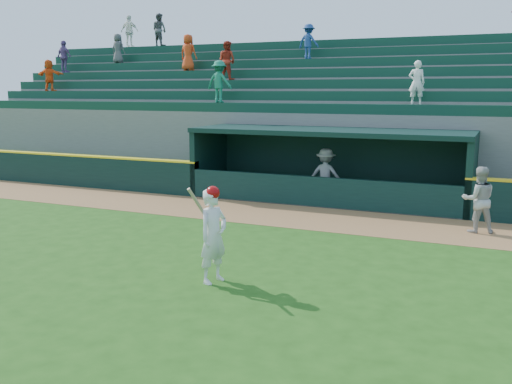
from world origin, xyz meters
TOP-DOWN VIEW (x-y plane):
  - ground at (0.00, 0.00)m, footprint 120.00×120.00m
  - warning_track at (0.00, 4.90)m, footprint 40.00×3.00m
  - field_wall_left at (-12.25, 6.55)m, footprint 15.50×0.30m
  - wall_stripe_left at (-12.25, 6.55)m, footprint 15.50×0.32m
  - dugout_player_front at (4.96, 5.03)m, footprint 1.02×0.90m
  - dugout_player_inside at (-0.06, 7.62)m, footprint 1.21×0.74m
  - dugout at (0.00, 8.00)m, footprint 9.40×2.80m
  - stands at (-0.04, 12.57)m, footprint 34.50×6.26m
  - batter_at_plate at (0.40, -1.38)m, footprint 0.64×0.84m

SIDE VIEW (x-z plane):
  - ground at x=0.00m, z-range 0.00..0.00m
  - warning_track at x=0.00m, z-range 0.00..0.01m
  - field_wall_left at x=-12.25m, z-range 0.00..1.20m
  - dugout_player_front at x=4.96m, z-range 0.00..1.78m
  - dugout_player_inside at x=-0.06m, z-range 0.00..1.81m
  - batter_at_plate at x=0.40m, z-range -0.01..1.94m
  - wall_stripe_left at x=-12.25m, z-range 1.20..1.26m
  - dugout at x=0.00m, z-range 0.13..2.59m
  - stands at x=-0.04m, z-range -1.40..6.21m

